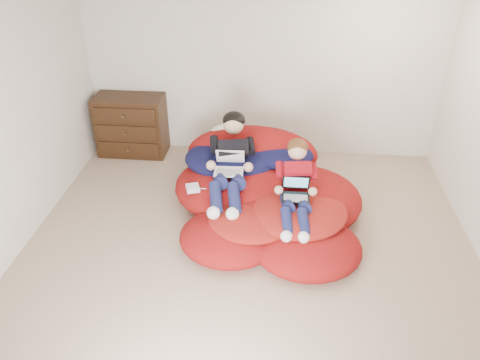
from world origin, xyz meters
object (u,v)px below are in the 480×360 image
object	(u,v)px
laptop_black	(296,191)
beanbag_pile	(264,193)
older_boy	(231,156)
younger_boy	(296,182)
laptop_white	(229,165)
dresser	(132,125)

from	to	relation	value
laptop_black	beanbag_pile	bearing A→B (deg)	133.28
beanbag_pile	older_boy	distance (m)	0.60
older_boy	younger_boy	world-z (taller)	older_boy
beanbag_pile	older_boy	bearing A→B (deg)	164.49
laptop_white	laptop_black	bearing A→B (deg)	-25.34
dresser	beanbag_pile	bearing A→B (deg)	-33.80
dresser	older_boy	size ratio (longest dim) A/B	0.71
younger_boy	laptop_black	size ratio (longest dim) A/B	3.46
dresser	older_boy	bearing A→B (deg)	-37.58
older_boy	younger_boy	size ratio (longest dim) A/B	1.31
dresser	beanbag_pile	distance (m)	2.45
laptop_white	laptop_black	xyz separation A→B (m)	(0.78, -0.37, -0.08)
dresser	laptop_black	xyz separation A→B (m)	(2.40, -1.75, 0.12)
beanbag_pile	older_boy	xyz separation A→B (m)	(-0.41, 0.11, 0.42)
beanbag_pile	younger_boy	size ratio (longest dim) A/B	2.31
beanbag_pile	younger_boy	xyz separation A→B (m)	(0.37, -0.33, 0.38)
older_boy	laptop_white	distance (m)	0.14
dresser	beanbag_pile	xyz separation A→B (m)	(2.03, -1.36, -0.19)
younger_boy	older_boy	bearing A→B (deg)	150.22
beanbag_pile	laptop_black	world-z (taller)	beanbag_pile
older_boy	laptop_white	world-z (taller)	older_boy
dresser	younger_boy	size ratio (longest dim) A/B	0.93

